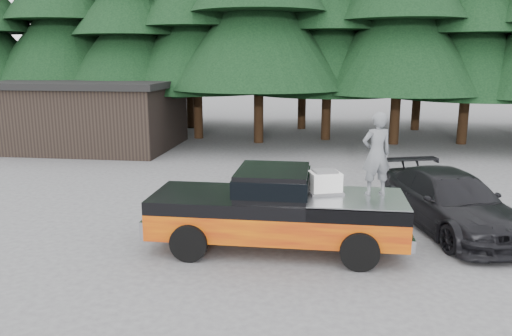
# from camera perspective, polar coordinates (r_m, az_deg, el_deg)

# --- Properties ---
(ground) EXTENTS (120.00, 120.00, 0.00)m
(ground) POSITION_cam_1_polar(r_m,az_deg,el_deg) (12.36, -3.88, -8.41)
(ground) COLOR #48484B
(ground) RESTS_ON ground
(pickup_truck) EXTENTS (6.00, 2.04, 1.33)m
(pickup_truck) POSITION_cam_1_polar(r_m,az_deg,el_deg) (11.73, 2.40, -6.11)
(pickup_truck) COLOR #D06403
(pickup_truck) RESTS_ON ground
(truck_cab) EXTENTS (1.66, 1.90, 0.59)m
(truck_cab) POSITION_cam_1_polar(r_m,az_deg,el_deg) (11.47, 1.95, -1.54)
(truck_cab) COLOR black
(truck_cab) RESTS_ON pickup_truck
(air_compressor) EXTENTS (0.84, 0.77, 0.47)m
(air_compressor) POSITION_cam_1_polar(r_m,az_deg,el_deg) (11.67, 7.83, -1.70)
(air_compressor) COLOR white
(air_compressor) RESTS_ON pickup_truck
(man_on_bed) EXTENTS (0.81, 0.66, 1.90)m
(man_on_bed) POSITION_cam_1_polar(r_m,az_deg,el_deg) (11.61, 13.60, 1.60)
(man_on_bed) COLOR #5B5E63
(man_on_bed) RESTS_ON pickup_truck
(parked_car) EXTENTS (3.51, 5.52, 1.49)m
(parked_car) POSITION_cam_1_polar(r_m,az_deg,el_deg) (13.94, 21.31, -3.60)
(parked_car) COLOR black
(parked_car) RESTS_ON ground
(utility_building) EXTENTS (8.40, 6.40, 3.30)m
(utility_building) POSITION_cam_1_polar(r_m,az_deg,el_deg) (26.07, -18.26, 5.89)
(utility_building) COLOR black
(utility_building) RESTS_ON ground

